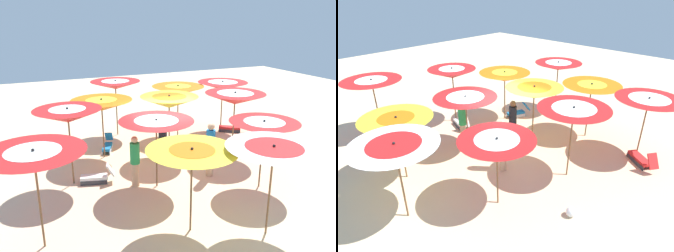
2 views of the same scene
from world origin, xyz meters
The scene contains 20 objects.
ground centered at (0.00, 0.00, -0.02)m, with size 38.91×38.91×0.04m, color beige.
beach_umbrella_0 centered at (-3.06, 3.94, 2.09)m, with size 2.24×2.24×2.32m.
beach_umbrella_1 centered at (-3.16, 1.77, 2.05)m, with size 2.25×2.25×2.29m.
beach_umbrella_2 centered at (-4.38, -0.63, 2.25)m, with size 2.14×2.14×2.48m.
beach_umbrella_3 centered at (-0.31, 2.73, 2.21)m, with size 2.21×2.21×2.47m.
beach_umbrella_4 centered at (-1.23, 0.50, 2.10)m, with size 2.15×2.15×2.37m.
beach_umbrella_5 centered at (-2.05, -1.81, 2.02)m, with size 2.23×2.23×2.28m.
beach_umbrella_6 centered at (2.23, 2.04, 1.92)m, with size 2.10×2.10×2.18m.
beach_umbrella_7 centered at (0.91, -0.87, 1.98)m, with size 2.26×2.26×2.21m.
beach_umbrella_8 centered at (-0.31, -3.24, 2.25)m, with size 2.04×2.04×2.51m.
beach_umbrella_9 centered at (4.32, 0.63, 2.11)m, with size 2.22×2.22×2.34m.
beach_umbrella_10 centered at (3.44, -1.00, 1.97)m, with size 2.19×2.19×2.21m.
beach_umbrella_11 centered at (2.65, -4.39, 2.22)m, with size 2.27×2.27×2.44m.
lounger_0 centered at (-2.64, -1.54, 0.21)m, with size 1.15×0.72×0.63m.
lounger_1 centered at (-2.62, 4.29, 0.22)m, with size 1.01×1.26×0.71m.
lounger_2 centered at (-0.07, -2.55, 0.21)m, with size 0.64×1.14×0.62m.
beachgoer_0 centered at (-0.63, -0.02, 0.94)m, with size 0.30×0.30×1.78m.
beachgoer_1 centered at (0.65, -1.49, 0.86)m, with size 0.30×0.30×1.65m.
beachgoer_2 centered at (0.95, 1.00, 0.97)m, with size 0.30×0.30×1.84m.
beach_ball centered at (1.23, 3.87, 0.14)m, with size 0.28×0.28×0.28m, color white.
Camera 2 is at (6.81, 6.75, 5.81)m, focal length 31.07 mm.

